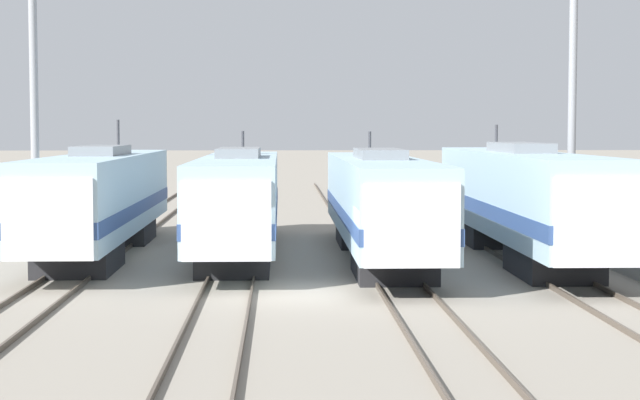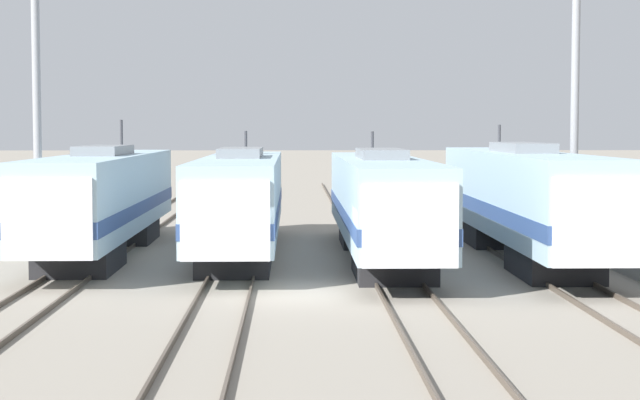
% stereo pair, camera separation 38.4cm
% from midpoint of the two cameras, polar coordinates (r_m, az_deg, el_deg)
% --- Properties ---
extents(ground_plane, '(400.00, 400.00, 0.00)m').
position_cam_midpoint_polar(ground_plane, '(30.72, 0.09, -5.11)').
color(ground_plane, gray).
extents(rail_pair_far_left, '(1.50, 120.00, 0.15)m').
position_cam_midpoint_polar(rail_pair_far_left, '(31.47, -14.20, -4.87)').
color(rail_pair_far_left, '#4C4238').
rests_on(rail_pair_far_left, ground_plane).
extents(rail_pair_center_left, '(1.51, 120.00, 0.15)m').
position_cam_midpoint_polar(rail_pair_center_left, '(30.75, -4.74, -4.97)').
color(rail_pair_center_left, '#4C4238').
rests_on(rail_pair_center_left, ground_plane).
extents(rail_pair_center_right, '(1.51, 120.00, 0.15)m').
position_cam_midpoint_polar(rail_pair_center_right, '(30.89, 4.90, -4.93)').
color(rail_pair_center_right, '#4C4238').
rests_on(rail_pair_center_right, ground_plane).
extents(rail_pair_far_right, '(1.50, 120.00, 0.15)m').
position_cam_midpoint_polar(rail_pair_far_right, '(31.87, 14.19, -4.76)').
color(rail_pair_far_right, '#4C4238').
rests_on(rail_pair_far_right, ground_plane).
extents(locomotive_far_left, '(2.91, 19.03, 5.13)m').
position_cam_midpoint_polar(locomotive_far_left, '(40.60, -11.27, 0.03)').
color(locomotive_far_left, '#232326').
rests_on(locomotive_far_left, ground_plane).
extents(locomotive_center_left, '(2.85, 19.29, 4.67)m').
position_cam_midpoint_polar(locomotive_center_left, '(39.85, -3.99, -0.03)').
color(locomotive_center_left, '#232326').
rests_on(locomotive_center_left, ground_plane).
extents(locomotive_center_right, '(2.92, 19.53, 4.65)m').
position_cam_midpoint_polar(locomotive_center_right, '(38.37, 3.63, -0.19)').
color(locomotive_center_right, '#232326').
rests_on(locomotive_center_right, ground_plane).
extents(locomotive_far_right, '(2.79, 19.76, 4.92)m').
position_cam_midpoint_polar(locomotive_far_right, '(39.28, 11.13, -0.00)').
color(locomotive_far_right, '#232326').
rests_on(locomotive_far_right, ground_plane).
extents(catenary_tower_left, '(2.03, 0.31, 11.97)m').
position_cam_midpoint_polar(catenary_tower_left, '(40.84, -14.62, 5.69)').
color(catenary_tower_left, gray).
rests_on(catenary_tower_left, ground_plane).
extents(catenary_tower_right, '(2.03, 0.31, 11.97)m').
position_cam_midpoint_polar(catenary_tower_right, '(41.21, 13.71, 5.69)').
color(catenary_tower_right, gray).
rests_on(catenary_tower_right, ground_plane).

